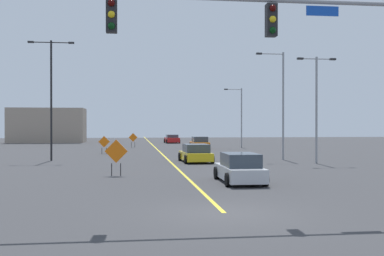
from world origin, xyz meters
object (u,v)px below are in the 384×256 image
at_px(street_lamp_far_right, 281,100).
at_px(construction_sign_left_lane, 116,153).
at_px(street_lamp_mid_right, 240,114).
at_px(street_lamp_near_left, 51,91).
at_px(car_silver_distant, 240,169).
at_px(car_orange_near, 200,143).
at_px(car_red_mid, 172,139).
at_px(construction_sign_median_far, 104,143).
at_px(car_yellow_approaching, 196,154).
at_px(street_lamp_near_right, 316,101).
at_px(construction_sign_median_near, 133,138).
at_px(traffic_signal_assembly, 116,36).

bearing_deg(street_lamp_far_right, construction_sign_left_lane, -140.99).
height_order(street_lamp_mid_right, street_lamp_near_left, street_lamp_near_left).
bearing_deg(car_silver_distant, street_lamp_mid_right, 76.81).
bearing_deg(car_orange_near, car_red_mid, 95.62).
bearing_deg(construction_sign_left_lane, car_orange_near, 72.85).
xyz_separation_m(car_red_mid, car_silver_distant, (-0.99, -50.29, 0.06)).
height_order(construction_sign_median_far, car_orange_near, construction_sign_median_far).
relative_size(car_red_mid, car_yellow_approaching, 0.97).
bearing_deg(car_silver_distant, car_orange_near, 85.18).
relative_size(street_lamp_mid_right, car_red_mid, 1.74).
bearing_deg(street_lamp_near_left, construction_sign_median_far, 67.43).
relative_size(street_lamp_near_right, car_silver_distant, 1.75).
xyz_separation_m(street_lamp_near_left, construction_sign_left_lane, (5.41, -11.77, -4.24)).
bearing_deg(construction_sign_median_near, street_lamp_near_right, -63.41).
height_order(street_lamp_mid_right, construction_sign_median_far, street_lamp_mid_right).
relative_size(street_lamp_near_right, car_yellow_approaching, 1.78).
height_order(street_lamp_mid_right, car_yellow_approaching, street_lamp_mid_right).
height_order(traffic_signal_assembly, car_red_mid, traffic_signal_assembly).
bearing_deg(street_lamp_near_left, construction_sign_median_near, 72.92).
relative_size(traffic_signal_assembly, street_lamp_mid_right, 2.09).
xyz_separation_m(street_lamp_near_left, car_orange_near, (14.24, 16.84, -4.82)).
relative_size(traffic_signal_assembly, construction_sign_left_lane, 7.66).
bearing_deg(car_red_mid, construction_sign_median_far, -108.90).
height_order(street_lamp_near_left, street_lamp_far_right, street_lamp_near_left).
bearing_deg(construction_sign_median_far, traffic_signal_assembly, -86.10).
xyz_separation_m(construction_sign_median_near, car_silver_distant, (5.04, -36.68, -0.47)).
relative_size(traffic_signal_assembly, car_silver_distant, 3.45).
xyz_separation_m(construction_sign_median_near, car_orange_near, (7.78, -4.19, -0.47)).
distance_m(street_lamp_mid_right, car_orange_near, 6.59).
bearing_deg(street_lamp_mid_right, car_red_mid, 113.88).
bearing_deg(construction_sign_left_lane, street_lamp_near_right, 24.51).
xyz_separation_m(traffic_signal_assembly, street_lamp_far_right, (12.46, 22.02, -0.76)).
distance_m(construction_sign_median_near, car_yellow_approaching, 24.37).
distance_m(street_lamp_near_left, construction_sign_median_far, 10.37).
height_order(car_red_mid, car_yellow_approaching, car_yellow_approaching).
bearing_deg(construction_sign_left_lane, car_red_mid, 81.33).
xyz_separation_m(construction_sign_left_lane, construction_sign_median_near, (1.05, 32.80, -0.12)).
height_order(street_lamp_mid_right, car_red_mid, street_lamp_mid_right).
bearing_deg(construction_sign_median_near, construction_sign_median_far, -103.03).
height_order(street_lamp_far_right, car_orange_near, street_lamp_far_right).
relative_size(street_lamp_near_right, construction_sign_median_far, 4.49).
relative_size(street_lamp_mid_right, construction_sign_median_far, 4.24).
xyz_separation_m(street_lamp_far_right, construction_sign_left_lane, (-12.83, -10.40, -3.54)).
bearing_deg(street_lamp_near_left, car_orange_near, 49.77).
height_order(street_lamp_near_right, construction_sign_left_lane, street_lamp_near_right).
relative_size(street_lamp_mid_right, street_lamp_far_right, 0.85).
height_order(car_red_mid, car_silver_distant, car_silver_distant).
bearing_deg(car_silver_distant, car_yellow_approaching, 91.90).
distance_m(car_red_mid, car_yellow_approaching, 37.55).
height_order(street_lamp_mid_right, street_lamp_near_right, street_lamp_near_right).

